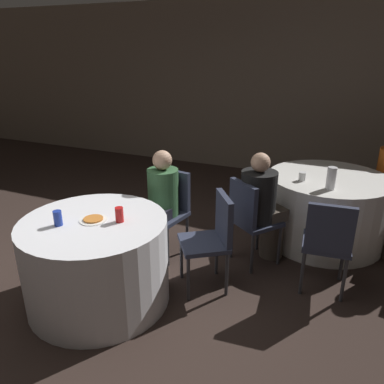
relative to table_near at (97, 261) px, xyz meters
The scene contains 15 objects.
ground_plane 0.41m from the table_near, 155.64° to the right, with size 16.00×16.00×0.00m, color #332621.
wall_back 4.28m from the table_near, 92.08° to the left, with size 16.00×0.06×2.80m.
table_near is the anchor object (origin of this frame).
table_far 2.53m from the table_near, 49.25° to the left, with size 1.30×1.30×0.75m.
chair_near_northeast 1.02m from the table_near, 35.05° to the left, with size 0.56×0.56×0.88m.
chair_near_north 1.02m from the table_near, 79.74° to the left, with size 0.46×0.47×0.88m.
chair_far_south 1.96m from the table_near, 26.24° to the left, with size 0.43×0.44×0.88m.
chair_far_southwest 1.49m from the table_near, 46.60° to the left, with size 0.56×0.56×0.88m.
person_green_jacket 0.86m from the table_near, 79.74° to the left, with size 0.35×0.49×1.13m.
person_black_shirt 1.65m from the table_near, 47.21° to the left, with size 0.47×0.49×1.15m.
pizza_plate_near 0.38m from the table_near, 104.79° to the left, with size 0.22×0.22×0.02m.
soda_can_red 0.49m from the table_near, 20.51° to the left, with size 0.07×0.07×0.12m.
soda_can_blue 0.51m from the table_near, 139.27° to the right, with size 0.07×0.07×0.12m.
bottle_far 2.33m from the table_near, 42.14° to the left, with size 0.09×0.09×0.22m.
cup_far 2.22m from the table_near, 50.04° to the left, with size 0.07×0.07×0.09m.
Camera 1 is at (1.97, -2.10, 2.06)m, focal length 35.00 mm.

